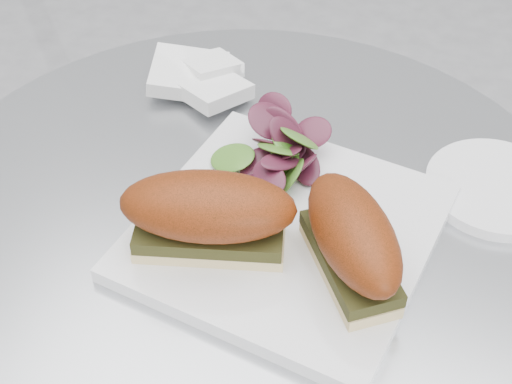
% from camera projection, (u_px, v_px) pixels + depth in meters
% --- Properties ---
extents(table, '(0.70, 0.70, 0.73)m').
position_uv_depth(table, '(246.00, 352.00, 0.88)').
color(table, '#B4B6BB').
rests_on(table, ground).
extents(plate, '(0.29, 0.29, 0.02)m').
position_uv_depth(plate, '(286.00, 231.00, 0.68)').
color(plate, silver).
rests_on(plate, table).
extents(sandwich_left, '(0.17, 0.11, 0.08)m').
position_uv_depth(sandwich_left, '(208.00, 213.00, 0.63)').
color(sandwich_left, tan).
rests_on(sandwich_left, plate).
extents(sandwich_right, '(0.14, 0.15, 0.08)m').
position_uv_depth(sandwich_right, '(352.00, 240.00, 0.61)').
color(sandwich_right, tan).
rests_on(sandwich_right, plate).
extents(salad, '(0.11, 0.11, 0.05)m').
position_uv_depth(salad, '(285.00, 148.00, 0.72)').
color(salad, '#50872C').
rests_on(salad, plate).
extents(napkin, '(0.12, 0.12, 0.02)m').
position_uv_depth(napkin, '(201.00, 85.00, 0.85)').
color(napkin, white).
rests_on(napkin, table).
extents(saucer, '(0.14, 0.14, 0.01)m').
position_uv_depth(saucer, '(496.00, 188.00, 0.73)').
color(saucer, silver).
rests_on(saucer, table).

